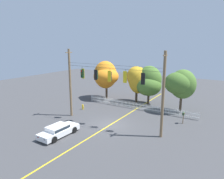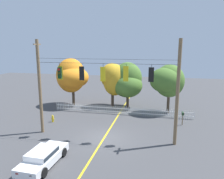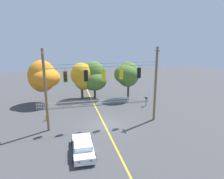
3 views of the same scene
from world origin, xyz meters
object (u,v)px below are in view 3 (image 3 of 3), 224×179
at_px(traffic_signal_eastbound_side, 103,75).
at_px(traffic_signal_northbound_primary, 121,73).
at_px(parked_car, 83,146).
at_px(traffic_signal_westbound_side, 86,76).
at_px(autumn_maple_far_west, 127,74).
at_px(roadside_mailbox, 146,98).
at_px(traffic_signal_southbound_primary, 65,77).
at_px(fire_hydrant, 46,117).
at_px(autumn_maple_near_fence, 43,77).
at_px(traffic_signal_northbound_secondary, 139,73).
at_px(autumn_maple_mid, 83,75).
at_px(autumn_oak_far_east, 94,77).

relative_size(traffic_signal_eastbound_side, traffic_signal_northbound_primary, 1.05).
bearing_deg(parked_car, traffic_signal_westbound_side, 78.90).
xyz_separation_m(autumn_maple_far_west, roadside_mailbox, (1.56, -4.15, -2.82)).
bearing_deg(traffic_signal_southbound_primary, traffic_signal_northbound_primary, -0.19).
bearing_deg(parked_car, fire_hydrant, 113.42).
relative_size(parked_car, roadside_mailbox, 3.20).
xyz_separation_m(autumn_maple_near_fence, parked_car, (4.05, -14.92, -3.41)).
xyz_separation_m(traffic_signal_northbound_secondary, autumn_maple_far_west, (1.58, 9.02, -1.87)).
bearing_deg(traffic_signal_northbound_secondary, roadside_mailbox, 57.19).
xyz_separation_m(traffic_signal_northbound_primary, autumn_maple_near_fence, (-8.92, 9.63, -1.83)).
distance_m(traffic_signal_southbound_primary, autumn_maple_far_west, 13.25).
bearing_deg(parked_car, autumn_maple_mid, 83.78).
bearing_deg(fire_hydrant, roadside_mailbox, 8.67).
xyz_separation_m(traffic_signal_southbound_primary, fire_hydrant, (-2.45, 2.79, -5.35)).
bearing_deg(fire_hydrant, traffic_signal_eastbound_side, -23.62).
xyz_separation_m(traffic_signal_southbound_primary, traffic_signal_westbound_side, (2.10, -0.02, 0.04)).
bearing_deg(autumn_maple_near_fence, parked_car, -74.81).
xyz_separation_m(traffic_signal_westbound_side, fire_hydrant, (-4.54, 2.81, -5.39)).
xyz_separation_m(traffic_signal_southbound_primary, traffic_signal_northbound_primary, (5.93, -0.02, 0.11)).
distance_m(traffic_signal_southbound_primary, roadside_mailbox, 12.98).
relative_size(fire_hydrant, roadside_mailbox, 0.55).
height_order(traffic_signal_southbound_primary, traffic_signal_eastbound_side, same).
distance_m(autumn_maple_near_fence, roadside_mailbox, 15.17).
bearing_deg(traffic_signal_northbound_secondary, traffic_signal_eastbound_side, -180.00).
distance_m(autumn_oak_far_east, autumn_maple_far_west, 5.27).
bearing_deg(fire_hydrant, autumn_maple_mid, 55.11).
distance_m(autumn_maple_mid, fire_hydrant, 9.74).
bearing_deg(traffic_signal_eastbound_side, autumn_maple_near_fence, 125.87).
bearing_deg(autumn_maple_mid, traffic_signal_northbound_primary, -72.83).
distance_m(traffic_signal_eastbound_side, fire_hydrant, 8.83).
height_order(traffic_signal_westbound_side, traffic_signal_eastbound_side, same).
distance_m(traffic_signal_northbound_secondary, autumn_maple_near_fence, 14.71).
height_order(traffic_signal_southbound_primary, traffic_signal_northbound_secondary, same).
distance_m(traffic_signal_westbound_side, traffic_signal_eastbound_side, 1.88).
height_order(traffic_signal_eastbound_side, autumn_maple_far_west, traffic_signal_eastbound_side).
bearing_deg(fire_hydrant, traffic_signal_westbound_side, -31.71).
bearing_deg(autumn_oak_far_east, autumn_maple_mid, -176.50).
bearing_deg(autumn_maple_near_fence, traffic_signal_westbound_side, -62.16).
relative_size(traffic_signal_eastbound_side, traffic_signal_northbound_secondary, 1.07).
bearing_deg(autumn_oak_far_east, fire_hydrant, -132.53).
bearing_deg(traffic_signal_northbound_primary, fire_hydrant, 161.47).
bearing_deg(parked_car, autumn_maple_far_west, 59.29).
bearing_deg(autumn_oak_far_east, autumn_maple_far_west, -14.93).
xyz_separation_m(traffic_signal_southbound_primary, parked_car, (1.06, -5.31, -5.13)).
xyz_separation_m(traffic_signal_westbound_side, autumn_oak_far_east, (2.40, 10.37, -2.32)).
relative_size(traffic_signal_northbound_primary, fire_hydrant, 1.86).
relative_size(autumn_maple_near_fence, autumn_maple_far_west, 1.09).
bearing_deg(autumn_maple_far_west, fire_hydrant, -152.63).
relative_size(traffic_signal_northbound_primary, autumn_oak_far_east, 0.24).
bearing_deg(roadside_mailbox, traffic_signal_northbound_secondary, -122.81).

